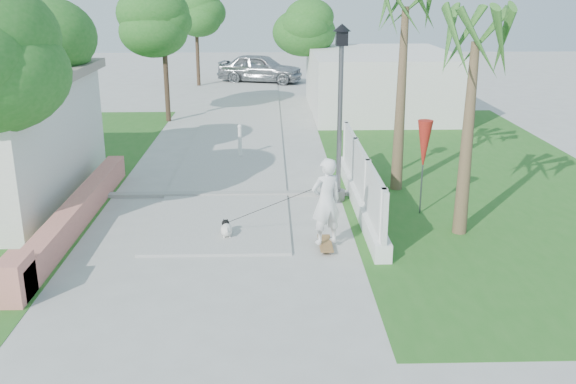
{
  "coord_description": "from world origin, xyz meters",
  "views": [
    {
      "loc": [
        1.17,
        -10.12,
        5.27
      ],
      "look_at": [
        1.54,
        2.87,
        1.1
      ],
      "focal_mm": 40.0,
      "sensor_mm": 36.0,
      "label": 1
    }
  ],
  "objects_px": {
    "street_lamp": "(340,108)",
    "patio_umbrella": "(424,146)",
    "skateboarder": "(285,205)",
    "bollard": "(240,140)",
    "parked_car": "(260,68)",
    "dog": "(226,229)"
  },
  "relations": [
    {
      "from": "street_lamp",
      "to": "bollard",
      "type": "relative_size",
      "value": 4.07
    },
    {
      "from": "dog",
      "to": "bollard",
      "type": "bearing_deg",
      "value": 81.52
    },
    {
      "from": "street_lamp",
      "to": "patio_umbrella",
      "type": "bearing_deg",
      "value": -27.76
    },
    {
      "from": "bollard",
      "to": "street_lamp",
      "type": "bearing_deg",
      "value": -59.04
    },
    {
      "from": "bollard",
      "to": "skateboarder",
      "type": "relative_size",
      "value": 0.43
    },
    {
      "from": "patio_umbrella",
      "to": "parked_car",
      "type": "xyz_separation_m",
      "value": [
        -4.16,
        22.58,
        -0.87
      ]
    },
    {
      "from": "patio_umbrella",
      "to": "parked_car",
      "type": "height_order",
      "value": "patio_umbrella"
    },
    {
      "from": "parked_car",
      "to": "street_lamp",
      "type": "bearing_deg",
      "value": -158.61
    },
    {
      "from": "bollard",
      "to": "patio_umbrella",
      "type": "xyz_separation_m",
      "value": [
        4.6,
        -5.5,
        1.1
      ]
    },
    {
      "from": "patio_umbrella",
      "to": "dog",
      "type": "xyz_separation_m",
      "value": [
        -4.61,
        -1.47,
        -1.47
      ]
    },
    {
      "from": "dog",
      "to": "parked_car",
      "type": "bearing_deg",
      "value": 80.53
    },
    {
      "from": "street_lamp",
      "to": "dog",
      "type": "distance_m",
      "value": 4.28
    },
    {
      "from": "dog",
      "to": "parked_car",
      "type": "height_order",
      "value": "parked_car"
    },
    {
      "from": "bollard",
      "to": "patio_umbrella",
      "type": "relative_size",
      "value": 0.47
    },
    {
      "from": "street_lamp",
      "to": "bollard",
      "type": "bearing_deg",
      "value": 120.96
    },
    {
      "from": "dog",
      "to": "street_lamp",
      "type": "bearing_deg",
      "value": 33.99
    },
    {
      "from": "skateboarder",
      "to": "patio_umbrella",
      "type": "bearing_deg",
      "value": -175.53
    },
    {
      "from": "street_lamp",
      "to": "parked_car",
      "type": "height_order",
      "value": "street_lamp"
    },
    {
      "from": "street_lamp",
      "to": "bollard",
      "type": "xyz_separation_m",
      "value": [
        -2.7,
        4.5,
        -1.84
      ]
    },
    {
      "from": "bollard",
      "to": "skateboarder",
      "type": "xyz_separation_m",
      "value": [
        1.27,
        -7.29,
        0.27
      ]
    },
    {
      "from": "street_lamp",
      "to": "patio_umbrella",
      "type": "distance_m",
      "value": 2.27
    },
    {
      "from": "skateboarder",
      "to": "bollard",
      "type": "bearing_deg",
      "value": -103.94
    }
  ]
}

